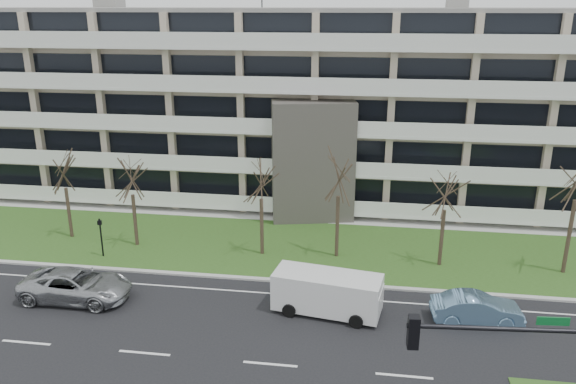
% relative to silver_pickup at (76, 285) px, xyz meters
% --- Properties ---
extents(ground, '(160.00, 160.00, 0.00)m').
position_rel_silver_pickup_xyz_m(ground, '(11.64, -4.36, -0.84)').
color(ground, black).
rests_on(ground, ground).
extents(grass_verge, '(90.00, 10.00, 0.06)m').
position_rel_silver_pickup_xyz_m(grass_verge, '(11.64, 8.64, -0.81)').
color(grass_verge, '#2B4C19').
rests_on(grass_verge, ground).
extents(curb, '(90.00, 0.35, 0.12)m').
position_rel_silver_pickup_xyz_m(curb, '(11.64, 3.64, -0.78)').
color(curb, '#B2B2AD').
rests_on(curb, ground).
extents(sidewalk, '(90.00, 2.00, 0.08)m').
position_rel_silver_pickup_xyz_m(sidewalk, '(11.64, 14.14, -0.80)').
color(sidewalk, '#B2B2AD').
rests_on(sidewalk, ground).
extents(lane_edge_line, '(90.00, 0.12, 0.01)m').
position_rel_silver_pickup_xyz_m(lane_edge_line, '(11.64, 2.14, -0.83)').
color(lane_edge_line, white).
rests_on(lane_edge_line, ground).
extents(apartment_building, '(60.50, 15.10, 18.75)m').
position_rel_silver_pickup_xyz_m(apartment_building, '(11.63, 20.96, 6.78)').
color(apartment_building, '#BFAF94').
rests_on(apartment_building, ground).
extents(silver_pickup, '(6.04, 2.79, 1.68)m').
position_rel_silver_pickup_xyz_m(silver_pickup, '(0.00, 0.00, 0.00)').
color(silver_pickup, '#A4A6AB').
rests_on(silver_pickup, ground).
extents(blue_sedan, '(4.67, 1.93, 1.50)m').
position_rel_silver_pickup_xyz_m(blue_sedan, '(21.50, 0.75, -0.09)').
color(blue_sedan, '#709AC2').
rests_on(blue_sedan, ground).
extents(white_van, '(5.90, 3.00, 2.19)m').
position_rel_silver_pickup_xyz_m(white_van, '(13.90, 0.57, 0.47)').
color(white_van, white).
rests_on(white_van, ground).
extents(traffic_signal, '(5.79, 0.81, 6.71)m').
position_rel_silver_pickup_xyz_m(traffic_signal, '(20.70, -10.14, 3.50)').
color(traffic_signal, black).
rests_on(traffic_signal, ground).
extents(pedestrian_signal, '(0.28, 0.24, 2.65)m').
position_rel_silver_pickup_xyz_m(pedestrian_signal, '(-1.06, 5.37, 0.85)').
color(pedestrian_signal, black).
rests_on(pedestrian_signal, ground).
extents(tree_1, '(3.24, 3.24, 6.48)m').
position_rel_silver_pickup_xyz_m(tree_1, '(-4.71, 8.13, 4.19)').
color(tree_1, '#382B21').
rests_on(tree_1, ground).
extents(tree_2, '(3.24, 3.24, 6.47)m').
position_rel_silver_pickup_xyz_m(tree_2, '(0.39, 7.44, 4.19)').
color(tree_2, '#382B21').
rests_on(tree_2, ground).
extents(tree_3, '(3.42, 3.42, 6.83)m').
position_rel_silver_pickup_xyz_m(tree_3, '(9.06, 7.26, 4.47)').
color(tree_3, '#382B21').
rests_on(tree_3, ground).
extents(tree_4, '(3.69, 3.69, 7.39)m').
position_rel_silver_pickup_xyz_m(tree_4, '(13.90, 7.59, 4.90)').
color(tree_4, '#382B21').
rests_on(tree_4, ground).
extents(tree_5, '(3.29, 3.29, 6.57)m').
position_rel_silver_pickup_xyz_m(tree_5, '(20.37, 7.23, 4.27)').
color(tree_5, '#382B21').
rests_on(tree_5, ground).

